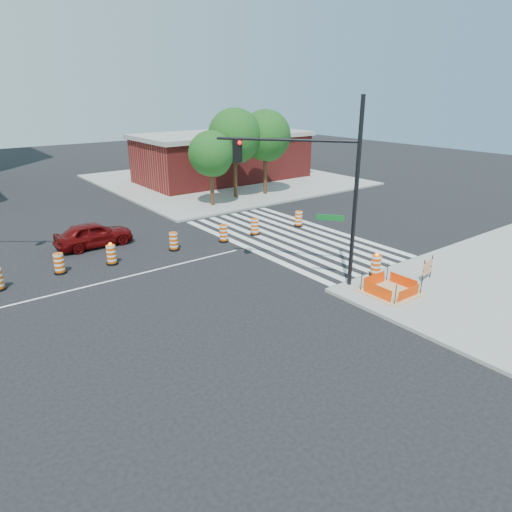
{
  "coord_description": "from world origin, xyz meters",
  "views": [
    {
      "loc": [
        -6.68,
        -19.98,
        8.52
      ],
      "look_at": [
        5.04,
        -4.47,
        1.4
      ],
      "focal_mm": 32.0,
      "sensor_mm": 36.0,
      "label": 1
    }
  ],
  "objects": [
    {
      "name": "pit_drum",
      "position": [
        10.02,
        -7.34,
        0.63
      ],
      "size": [
        0.59,
        0.59,
        1.15
      ],
      "color": "black",
      "rests_on": "ground"
    },
    {
      "name": "median_drum_4",
      "position": [
        0.66,
        2.09,
        0.49
      ],
      "size": [
        0.6,
        0.6,
        1.18
      ],
      "color": "black",
      "rests_on": "ground"
    },
    {
      "name": "crosswalk_east",
      "position": [
        10.95,
        0.0,
        0.01
      ],
      "size": [
        6.75,
        13.5,
        0.01
      ],
      "color": "silver",
      "rests_on": "ground"
    },
    {
      "name": "barricade",
      "position": [
        11.49,
        -9.13,
        0.76
      ],
      "size": [
        0.93,
        0.2,
        1.1
      ],
      "rotation": [
        0.0,
        0.0,
        0.16
      ],
      "color": "#DA4C04",
      "rests_on": "ground"
    },
    {
      "name": "lane_centerline",
      "position": [
        0.0,
        0.0,
        0.01
      ],
      "size": [
        14.0,
        0.12,
        0.01
      ],
      "primitive_type": "cube",
      "color": "silver",
      "rests_on": "ground"
    },
    {
      "name": "tree_north_d",
      "position": [
        14.41,
        10.68,
        4.84
      ],
      "size": [
        4.24,
        4.24,
        7.21
      ],
      "color": "#382314",
      "rests_on": "ground"
    },
    {
      "name": "sidewalk_ne",
      "position": [
        18.0,
        18.0,
        0.07
      ],
      "size": [
        22.0,
        22.0,
        0.15
      ],
      "primitive_type": "cube",
      "color": "gray",
      "rests_on": "ground"
    },
    {
      "name": "median_drum_6",
      "position": [
        7.32,
        1.73,
        0.48
      ],
      "size": [
        0.6,
        0.6,
        1.02
      ],
      "color": "black",
      "rests_on": "ground"
    },
    {
      "name": "tree_north_e",
      "position": [
        17.18,
        10.26,
        4.73
      ],
      "size": [
        4.15,
        4.15,
        7.05
      ],
      "color": "#382314",
      "rests_on": "ground"
    },
    {
      "name": "red_coupe",
      "position": [
        0.91,
        5.46,
        0.73
      ],
      "size": [
        4.3,
        1.77,
        1.46
      ],
      "primitive_type": "imported",
      "rotation": [
        0.0,
        0.0,
        1.58
      ],
      "color": "#570707",
      "rests_on": "ground"
    },
    {
      "name": "excavation_pit",
      "position": [
        9.0,
        -9.0,
        0.22
      ],
      "size": [
        2.2,
        2.2,
        0.9
      ],
      "color": "tan",
      "rests_on": "ground"
    },
    {
      "name": "median_drum_3",
      "position": [
        -1.83,
        2.41,
        0.48
      ],
      "size": [
        0.6,
        0.6,
        1.02
      ],
      "color": "black",
      "rests_on": "ground"
    },
    {
      "name": "ground",
      "position": [
        0.0,
        0.0,
        0.0
      ],
      "size": [
        120.0,
        120.0,
        0.0
      ],
      "primitive_type": "plane",
      "color": "black",
      "rests_on": "ground"
    },
    {
      "name": "tree_north_c",
      "position": [
        11.38,
        9.43,
        3.84
      ],
      "size": [
        3.38,
        3.37,
        5.73
      ],
      "color": "#382314",
      "rests_on": "ground"
    },
    {
      "name": "signal_pole_se",
      "position": [
        7.16,
        -5.97,
        5.02
      ],
      "size": [
        4.02,
        4.9,
        8.2
      ],
      "rotation": [
        0.0,
        0.0,
        2.25
      ],
      "color": "black",
      "rests_on": "ground"
    },
    {
      "name": "median_drum_5",
      "position": [
        4.25,
        2.15,
        0.48
      ],
      "size": [
        0.6,
        0.6,
        1.02
      ],
      "color": "black",
      "rests_on": "ground"
    },
    {
      "name": "median_drum_8",
      "position": [
        13.04,
        1.45,
        0.48
      ],
      "size": [
        0.6,
        0.6,
        1.02
      ],
      "color": "black",
      "rests_on": "ground"
    },
    {
      "name": "median_drum_7",
      "position": [
        9.62,
        1.7,
        0.48
      ],
      "size": [
        0.6,
        0.6,
        1.02
      ],
      "color": "black",
      "rests_on": "ground"
    },
    {
      "name": "brick_storefront",
      "position": [
        18.0,
        18.0,
        2.32
      ],
      "size": [
        16.5,
        8.5,
        4.6
      ],
      "color": "maroon",
      "rests_on": "ground"
    }
  ]
}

